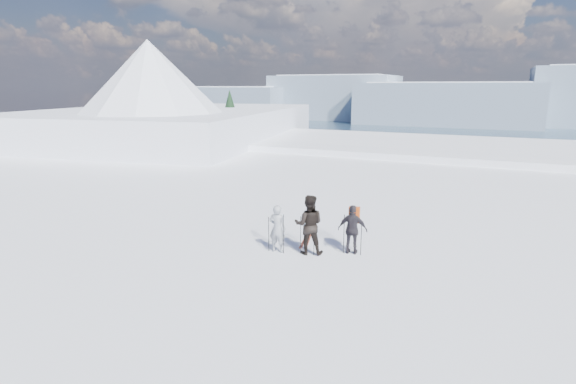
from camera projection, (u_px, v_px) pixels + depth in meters
name	position (u px, v px, depth m)	size (l,w,h in m)	color
lake_basin	(435.00, 221.00, 40.75)	(820.00, 820.00, 71.62)	white
far_mountain_range	(530.00, 100.00, 404.25)	(770.00, 110.00, 53.00)	slate
near_ridge	(189.00, 168.00, 50.16)	(31.37, 35.68, 25.62)	white
skier_grey	(277.00, 229.00, 14.87)	(0.59, 0.39, 1.62)	gray
skier_dark	(309.00, 225.00, 14.68)	(0.97, 0.75, 1.99)	black
skier_pack	(353.00, 230.00, 14.71)	(0.97, 0.40, 1.65)	black
backpack	(355.00, 196.00, 14.69)	(0.35, 0.20, 0.53)	#CB4A13
ski_poles	(311.00, 236.00, 14.74)	(2.94, 0.94, 1.34)	black
skis_loose	(306.00, 240.00, 16.10)	(0.64, 1.68, 0.03)	black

